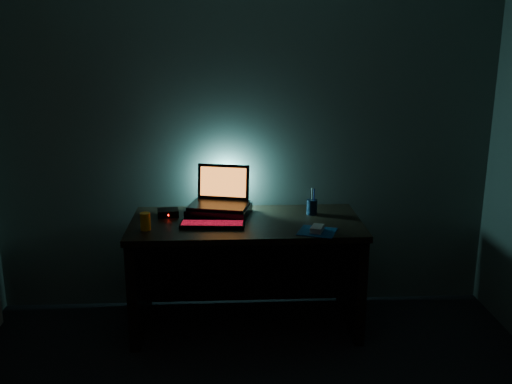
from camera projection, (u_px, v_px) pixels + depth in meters
The scene contains 10 objects.
room at pixel (261, 229), 2.01m from camera, with size 3.50×4.00×2.50m.
desk at pixel (246, 255), 3.82m from camera, with size 1.50×0.70×0.75m.
riser at pixel (219, 211), 3.82m from camera, with size 0.40×0.30×0.06m, color black.
laptop at pixel (221, 196), 3.85m from camera, with size 0.43×0.36×0.26m.
keyboard at pixel (212, 224), 3.60m from camera, with size 0.41×0.16×0.02m.
mousepad at pixel (317, 232), 3.50m from camera, with size 0.22×0.20×0.00m, color #0A274C.
mouse at pixel (317, 229), 3.49m from camera, with size 0.07×0.11×0.03m, color gray.
pen_cup at pixel (312, 207), 3.83m from camera, with size 0.07×0.07×0.10m, color black.
juice_glass at pixel (145, 221), 3.52m from camera, with size 0.06×0.06×0.11m, color orange.
router at pixel (168, 213), 3.80m from camera, with size 0.15×0.13×0.05m.
Camera 1 is at (-0.12, -1.91, 1.91)m, focal length 40.00 mm.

